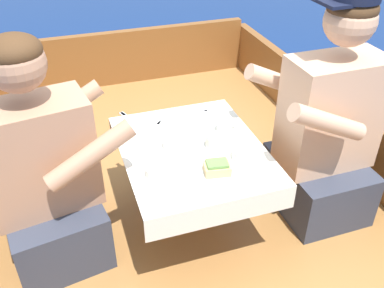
% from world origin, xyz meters
% --- Properties ---
extents(ground_plane, '(60.00, 60.00, 0.00)m').
position_xyz_m(ground_plane, '(0.00, 0.00, 0.00)').
color(ground_plane, navy).
extents(boat_deck, '(1.94, 2.93, 0.33)m').
position_xyz_m(boat_deck, '(0.00, 0.00, 0.17)').
color(boat_deck, '#9E6B38').
rests_on(boat_deck, ground_plane).
extents(gunwale_starboard, '(0.06, 2.93, 0.34)m').
position_xyz_m(gunwale_starboard, '(0.94, 0.00, 0.50)').
color(gunwale_starboard, brown).
rests_on(gunwale_starboard, boat_deck).
extents(bow_coaming, '(1.82, 0.06, 0.39)m').
position_xyz_m(bow_coaming, '(0.00, 1.44, 0.53)').
color(bow_coaming, brown).
rests_on(bow_coaming, boat_deck).
extents(cockpit_table, '(0.57, 0.71, 0.41)m').
position_xyz_m(cockpit_table, '(0.00, -0.14, 0.69)').
color(cockpit_table, '#B2B2B7').
rests_on(cockpit_table, boat_deck).
extents(person_port, '(0.57, 0.51, 0.95)m').
position_xyz_m(person_port, '(-0.59, -0.11, 0.71)').
color(person_port, '#333847').
rests_on(person_port, boat_deck).
extents(person_starboard, '(0.52, 0.44, 1.04)m').
position_xyz_m(person_starboard, '(0.59, -0.21, 0.75)').
color(person_starboard, '#333847').
rests_on(person_starboard, boat_deck).
extents(plate_sandwich, '(0.18, 0.18, 0.01)m').
position_xyz_m(plate_sandwich, '(0.03, -0.33, 0.75)').
color(plate_sandwich, silver).
rests_on(plate_sandwich, cockpit_table).
extents(plate_bread, '(0.20, 0.20, 0.01)m').
position_xyz_m(plate_bread, '(0.01, 0.04, 0.75)').
color(plate_bread, silver).
rests_on(plate_bread, cockpit_table).
extents(sandwich, '(0.11, 0.09, 0.05)m').
position_xyz_m(sandwich, '(0.03, -0.33, 0.77)').
color(sandwich, tan).
rests_on(sandwich, plate_sandwich).
extents(bowl_port_near, '(0.11, 0.11, 0.04)m').
position_xyz_m(bowl_port_near, '(0.18, -0.27, 0.76)').
color(bowl_port_near, silver).
rests_on(bowl_port_near, cockpit_table).
extents(bowl_starboard_near, '(0.12, 0.12, 0.04)m').
position_xyz_m(bowl_starboard_near, '(-0.16, -0.27, 0.76)').
color(bowl_starboard_near, silver).
rests_on(bowl_starboard_near, cockpit_table).
extents(coffee_cup_port, '(0.09, 0.06, 0.06)m').
position_xyz_m(coffee_cup_port, '(0.18, -0.06, 0.77)').
color(coffee_cup_port, silver).
rests_on(coffee_cup_port, cockpit_table).
extents(coffee_cup_starboard, '(0.09, 0.07, 0.05)m').
position_xyz_m(coffee_cup_starboard, '(-0.08, -0.11, 0.77)').
color(coffee_cup_starboard, silver).
rests_on(coffee_cup_starboard, cockpit_table).
extents(tin_can, '(0.07, 0.07, 0.05)m').
position_xyz_m(tin_can, '(0.09, -0.15, 0.77)').
color(tin_can, silver).
rests_on(tin_can, cockpit_table).
extents(utensil_spoon_port, '(0.15, 0.11, 0.01)m').
position_xyz_m(utensil_spoon_port, '(0.14, 0.12, 0.74)').
color(utensil_spoon_port, silver).
rests_on(utensil_spoon_port, cockpit_table).
extents(utensil_fork_starboard, '(0.08, 0.17, 0.00)m').
position_xyz_m(utensil_fork_starboard, '(-0.20, 0.18, 0.74)').
color(utensil_fork_starboard, silver).
rests_on(utensil_fork_starboard, cockpit_table).
extents(utensil_fork_port, '(0.14, 0.13, 0.00)m').
position_xyz_m(utensil_fork_port, '(-0.11, 0.06, 0.74)').
color(utensil_fork_port, silver).
rests_on(utensil_fork_port, cockpit_table).
extents(utensil_knife_port, '(0.16, 0.07, 0.00)m').
position_xyz_m(utensil_knife_port, '(-0.20, -0.38, 0.74)').
color(utensil_knife_port, silver).
rests_on(utensil_knife_port, cockpit_table).
extents(utensil_spoon_starboard, '(0.13, 0.13, 0.01)m').
position_xyz_m(utensil_spoon_starboard, '(-0.06, -0.19, 0.74)').
color(utensil_spoon_starboard, silver).
rests_on(utensil_spoon_starboard, cockpit_table).
extents(utensil_knife_starboard, '(0.16, 0.08, 0.00)m').
position_xyz_m(utensil_knife_starboard, '(0.09, 0.17, 0.74)').
color(utensil_knife_starboard, silver).
rests_on(utensil_knife_starboard, cockpit_table).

